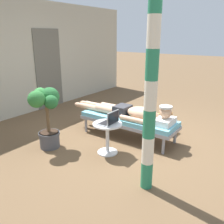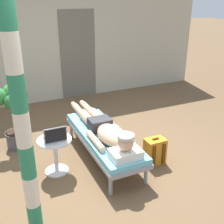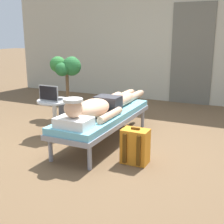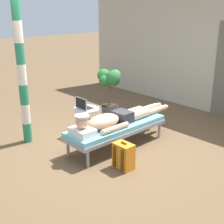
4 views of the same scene
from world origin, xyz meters
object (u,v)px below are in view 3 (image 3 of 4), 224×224
Objects in this scene: person_reclining at (101,106)px; side_table at (55,111)px; lounge_chair at (104,117)px; backpack at (135,146)px; potted_plant at (67,79)px; laptop at (52,97)px.

person_reclining is 0.77m from side_table.
person_reclining reaches higher than side_table.
person_reclining is 4.15× the size of side_table.
backpack is at bearing -35.65° from lounge_chair.
person_reclining is at bearing -39.45° from potted_plant.
laptop is at bearing -90.00° from side_table.
side_table reaches higher than lounge_chair.
backpack is (0.64, -0.39, -0.32)m from person_reclining.
lounge_chair is 0.80m from laptop.
lounge_chair is 0.76m from side_table.
backpack is at bearing -13.82° from laptop.
lounge_chair is at bearing -37.50° from potted_plant.
side_table is at bearing -66.52° from potted_plant.
potted_plant reaches higher than laptop.
potted_plant reaches higher than backpack.
potted_plant reaches higher than lounge_chair.
lounge_chair is 3.61× the size of side_table.
laptop reaches higher than side_table.
laptop reaches higher than backpack.
person_reclining reaches higher than lounge_chair.
lounge_chair is 6.08× the size of laptop.
person_reclining is 7.00× the size of laptop.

